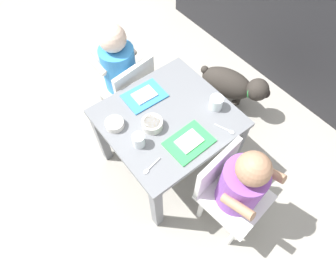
% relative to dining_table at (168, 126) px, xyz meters
% --- Properties ---
extents(ground_plane, '(7.00, 7.00, 0.00)m').
position_rel_dining_table_xyz_m(ground_plane, '(0.00, 0.00, -0.37)').
color(ground_plane, '#9E998E').
extents(kitchen_cabinet_back, '(2.27, 0.39, 1.01)m').
position_rel_dining_table_xyz_m(kitchen_cabinet_back, '(0.00, 1.18, 0.14)').
color(kitchen_cabinet_back, '#232326').
rests_on(kitchen_cabinet_back, ground).
extents(dining_table, '(0.56, 0.59, 0.44)m').
position_rel_dining_table_xyz_m(dining_table, '(0.00, 0.00, 0.00)').
color(dining_table, slate).
rests_on(dining_table, ground).
extents(seated_child_left, '(0.31, 0.31, 0.67)m').
position_rel_dining_table_xyz_m(seated_child_left, '(-0.44, 0.01, 0.04)').
color(seated_child_left, white).
rests_on(seated_child_left, ground).
extents(seated_child_right, '(0.31, 0.31, 0.65)m').
position_rel_dining_table_xyz_m(seated_child_right, '(0.44, 0.04, 0.03)').
color(seated_child_right, white).
rests_on(seated_child_right, ground).
extents(dog, '(0.44, 0.28, 0.31)m').
position_rel_dining_table_xyz_m(dog, '(-0.08, 0.58, -0.17)').
color(dog, '#332D28').
rests_on(dog, ground).
extents(food_tray_left, '(0.15, 0.20, 0.02)m').
position_rel_dining_table_xyz_m(food_tray_left, '(-0.17, -0.01, 0.08)').
color(food_tray_left, '#388CD8').
rests_on(food_tray_left, dining_table).
extents(food_tray_right, '(0.15, 0.20, 0.02)m').
position_rel_dining_table_xyz_m(food_tray_right, '(0.17, -0.01, 0.08)').
color(food_tray_right, green).
rests_on(food_tray_right, dining_table).
extents(water_cup_left, '(0.07, 0.07, 0.06)m').
position_rel_dining_table_xyz_m(water_cup_left, '(0.09, 0.22, 0.10)').
color(water_cup_left, white).
rests_on(water_cup_left, dining_table).
extents(water_cup_right, '(0.06, 0.06, 0.06)m').
position_rel_dining_table_xyz_m(water_cup_right, '(0.04, -0.19, 0.10)').
color(water_cup_right, white).
rests_on(water_cup_right, dining_table).
extents(cereal_bowl_left_side, '(0.10, 0.10, 0.04)m').
position_rel_dining_table_xyz_m(cereal_bowl_left_side, '(0.00, -0.09, 0.10)').
color(cereal_bowl_left_side, silver).
rests_on(cereal_bowl_left_side, dining_table).
extents(veggie_bowl_near, '(0.09, 0.09, 0.03)m').
position_rel_dining_table_xyz_m(veggie_bowl_near, '(-0.11, -0.22, 0.09)').
color(veggie_bowl_near, silver).
rests_on(veggie_bowl_near, dining_table).
extents(spoon_by_left_tray, '(0.03, 0.10, 0.01)m').
position_rel_dining_table_xyz_m(spoon_by_left_tray, '(0.16, -0.22, 0.08)').
color(spoon_by_left_tray, silver).
rests_on(spoon_by_left_tray, dining_table).
extents(spoon_by_right_tray, '(0.10, 0.05, 0.01)m').
position_rel_dining_table_xyz_m(spoon_by_right_tray, '(0.22, 0.16, 0.08)').
color(spoon_by_right_tray, silver).
rests_on(spoon_by_right_tray, dining_table).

